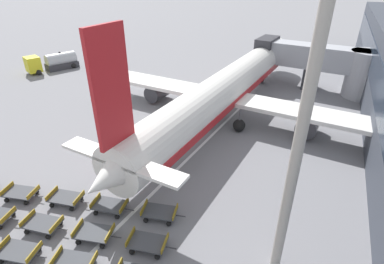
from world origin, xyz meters
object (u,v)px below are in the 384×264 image
fuel_tanker_primary (55,62)px  apron_light_mast (310,87)px  baggage_dolly_row_mid_a_col_c (43,224)px  baggage_dolly_row_mid_a_col_d (94,233)px  baggage_dolly_row_mid_b_col_d (110,206)px  baggage_dolly_row_mid_b_col_e (160,213)px  baggage_dolly_row_near_col_d (74,263)px  baggage_dolly_row_mid_b_col_b (21,193)px  airplane (228,88)px  baggage_dolly_row_mid_a_col_e (148,243)px  baggage_dolly_row_mid_b_col_c (66,198)px  baggage_dolly_row_near_col_c (19,252)px

fuel_tanker_primary → apron_light_mast: bearing=-29.0°
baggage_dolly_row_mid_a_col_c → baggage_dolly_row_mid_a_col_d: (3.74, 0.83, 0.00)m
apron_light_mast → baggage_dolly_row_mid_b_col_d: bearing=-177.6°
fuel_tanker_primary → baggage_dolly_row_mid_b_col_e: fuel_tanker_primary is taller
baggage_dolly_row_mid_a_col_c → baggage_dolly_row_mid_a_col_d: 3.83m
baggage_dolly_row_near_col_d → apron_light_mast: bearing=26.1°
fuel_tanker_primary → baggage_dolly_row_near_col_d: 43.66m
baggage_dolly_row_near_col_d → baggage_dolly_row_mid_b_col_b: bearing=160.0°
airplane → baggage_dolly_row_mid_b_col_e: bearing=-85.7°
airplane → baggage_dolly_row_mid_b_col_d: (-2.28, -19.64, -2.92)m
baggage_dolly_row_mid_a_col_d → baggage_dolly_row_mid_a_col_e: bearing=12.4°
fuel_tanker_primary → baggage_dolly_row_mid_a_col_c: (28.19, -27.81, -0.83)m
airplane → baggage_dolly_row_mid_a_col_e: (2.07, -21.37, -2.92)m
baggage_dolly_row_mid_b_col_c → baggage_dolly_row_mid_b_col_b: bearing=-164.4°
baggage_dolly_row_mid_a_col_c → baggage_dolly_row_mid_a_col_e: same height
fuel_tanker_primary → baggage_dolly_row_mid_b_col_c: fuel_tanker_primary is taller
fuel_tanker_primary → apron_light_mast: size_ratio=0.44×
airplane → apron_light_mast: 22.90m
baggage_dolly_row_mid_b_col_b → baggage_dolly_row_mid_a_col_e: bearing=0.1°
airplane → baggage_dolly_row_mid_a_col_e: 21.67m
baggage_dolly_row_mid_b_col_e → apron_light_mast: 13.71m
baggage_dolly_row_mid_a_col_e → baggage_dolly_row_mid_b_col_b: (-11.55, -0.03, 0.00)m
airplane → baggage_dolly_row_mid_b_col_b: bearing=-113.9°
baggage_dolly_row_near_col_c → baggage_dolly_row_mid_b_col_b: same height
baggage_dolly_row_near_col_d → baggage_dolly_row_mid_b_col_e: bearing=66.5°
fuel_tanker_primary → baggage_dolly_row_mid_a_col_c: fuel_tanker_primary is taller
baggage_dolly_row_mid_a_col_d → airplane: bearing=86.0°
airplane → baggage_dolly_row_mid_a_col_d: bearing=-94.0°
airplane → baggage_dolly_row_near_col_c: size_ratio=13.99×
baggage_dolly_row_near_col_c → baggage_dolly_row_mid_b_col_d: bearing=66.0°
baggage_dolly_row_mid_a_col_d → baggage_dolly_row_mid_a_col_e: 3.73m
baggage_dolly_row_mid_a_col_d → baggage_dolly_row_mid_b_col_d: 2.63m
fuel_tanker_primary → baggage_dolly_row_mid_b_col_b: size_ratio=2.72×
airplane → fuel_tanker_primary: size_ratio=5.14×
airplane → baggage_dolly_row_mid_b_col_d: bearing=-96.6°
baggage_dolly_row_mid_a_col_d → baggage_dolly_row_mid_b_col_b: same height
baggage_dolly_row_mid_a_col_e → baggage_dolly_row_mid_b_col_b: 11.55m
apron_light_mast → baggage_dolly_row_mid_b_col_b: bearing=-173.3°
baggage_dolly_row_mid_a_col_c → baggage_dolly_row_mid_a_col_e: size_ratio=1.00×
airplane → baggage_dolly_row_mid_b_col_d: airplane is taller
baggage_dolly_row_mid_a_col_d → baggage_dolly_row_near_col_d: bearing=-78.4°
baggage_dolly_row_mid_b_col_d → apron_light_mast: 16.21m
baggage_dolly_row_mid_a_col_e → baggage_dolly_row_mid_b_col_c: 7.98m
baggage_dolly_row_mid_a_col_e → baggage_dolly_row_mid_b_col_e: size_ratio=1.00×
fuel_tanker_primary → baggage_dolly_row_mid_a_col_c: size_ratio=2.73×
baggage_dolly_row_mid_b_col_c → baggage_dolly_row_near_col_d: bearing=-40.6°
baggage_dolly_row_mid_b_col_d → fuel_tanker_primary: bearing=142.0°
airplane → baggage_dolly_row_near_col_d: airplane is taller
airplane → baggage_dolly_row_mid_a_col_c: (-5.31, -23.01, -2.92)m
baggage_dolly_row_near_col_d → baggage_dolly_row_mid_a_col_c: 4.45m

